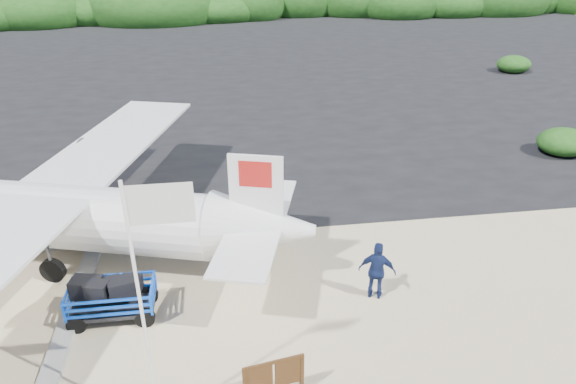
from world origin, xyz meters
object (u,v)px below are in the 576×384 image
(baggage_cart, at_px, (116,316))
(crew_a, at_px, (241,255))
(crew_b, at_px, (232,229))
(aircraft_large, at_px, (393,99))
(crew_c, at_px, (377,271))

(baggage_cart, distance_m, crew_a, 3.88)
(baggage_cart, distance_m, crew_b, 4.55)
(crew_a, bearing_deg, aircraft_large, -140.22)
(crew_a, relative_size, aircraft_large, 0.10)
(baggage_cart, bearing_deg, aircraft_large, 52.96)
(crew_b, xyz_separation_m, aircraft_large, (10.86, 15.58, -0.74))
(crew_c, xyz_separation_m, aircraft_large, (6.88, 18.73, -0.91))
(crew_c, distance_m, aircraft_large, 19.97)
(baggage_cart, relative_size, crew_a, 1.35)
(baggage_cart, bearing_deg, crew_b, 41.75)
(crew_c, bearing_deg, crew_b, -15.03)
(crew_b, bearing_deg, aircraft_large, -139.30)
(crew_a, distance_m, aircraft_large, 20.40)
(crew_c, height_order, aircraft_large, aircraft_large)
(crew_a, distance_m, crew_b, 1.81)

